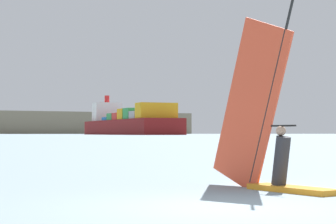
# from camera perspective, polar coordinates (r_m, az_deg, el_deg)

# --- Properties ---
(ground_plane) EXTENTS (4000.00, 4000.00, 0.00)m
(ground_plane) POSITION_cam_1_polar(r_m,az_deg,el_deg) (11.13, 5.00, -8.36)
(ground_plane) COLOR gray
(windsurfer) EXTENTS (1.45, 3.81, 4.46)m
(windsurfer) POSITION_cam_1_polar(r_m,az_deg,el_deg) (14.61, 8.83, -2.18)
(windsurfer) COLOR orange
(windsurfer) RESTS_ON ground_plane
(cargo_ship) EXTENTS (41.74, 158.07, 32.78)m
(cargo_ship) POSITION_cam_1_polar(r_m,az_deg,el_deg) (487.74, -3.46, -1.02)
(cargo_ship) COLOR maroon
(cargo_ship) RESTS_ON ground_plane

